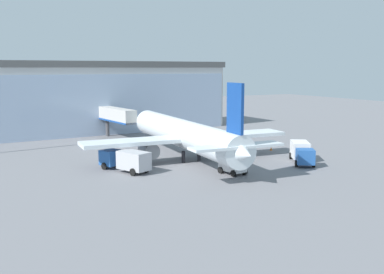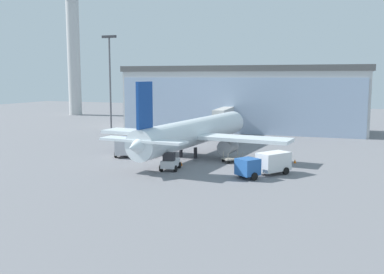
{
  "view_description": "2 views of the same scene",
  "coord_description": "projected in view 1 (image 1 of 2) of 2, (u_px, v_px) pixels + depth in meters",
  "views": [
    {
      "loc": [
        -27.0,
        -50.83,
        12.73
      ],
      "look_at": [
        3.03,
        4.26,
        3.03
      ],
      "focal_mm": 42.0,
      "sensor_mm": 36.0,
      "label": 1
    },
    {
      "loc": [
        25.62,
        -57.46,
        11.66
      ],
      "look_at": [
        1.27,
        4.49,
        2.72
      ],
      "focal_mm": 42.0,
      "sensor_mm": 36.0,
      "label": 2
    }
  ],
  "objects": [
    {
      "name": "baggage_cart",
      "position": [
        238.0,
        155.0,
        63.74
      ],
      "size": [
        3.12,
        3.1,
        1.5
      ],
      "rotation": [
        0.0,
        0.0,
        0.77
      ],
      "color": "#9E998C",
      "rests_on": "ground"
    },
    {
      "name": "airplane",
      "position": [
        185.0,
        135.0,
        62.58
      ],
      "size": [
        29.55,
        35.4,
        11.11
      ],
      "rotation": [
        0.0,
        0.0,
        1.5
      ],
      "color": "white",
      "rests_on": "ground"
    },
    {
      "name": "safety_cone_wingtip",
      "position": [
        271.0,
        149.0,
        69.78
      ],
      "size": [
        0.36,
        0.36,
        0.55
      ],
      "primitive_type": "cone",
      "color": "orange",
      "rests_on": "ground"
    },
    {
      "name": "safety_cone_nose",
      "position": [
        221.0,
        167.0,
        56.97
      ],
      "size": [
        0.36,
        0.36,
        0.55
      ],
      "primitive_type": "cone",
      "color": "orange",
      "rests_on": "ground"
    },
    {
      "name": "jet_bridge",
      "position": [
        117.0,
        116.0,
        80.5
      ],
      "size": [
        3.48,
        11.45,
        5.57
      ],
      "rotation": [
        0.0,
        0.0,
        1.68
      ],
      "color": "beige",
      "rests_on": "ground"
    },
    {
      "name": "fuel_truck",
      "position": [
        302.0,
        152.0,
        60.68
      ],
      "size": [
        5.81,
        7.33,
        2.65
      ],
      "rotation": [
        0.0,
        0.0,
        4.14
      ],
      "color": "#2659A5",
      "rests_on": "ground"
    },
    {
      "name": "pushback_tug",
      "position": [
        233.0,
        166.0,
        54.11
      ],
      "size": [
        2.64,
        3.46,
        2.3
      ],
      "rotation": [
        0.0,
        0.0,
        1.74
      ],
      "color": "silver",
      "rests_on": "ground"
    },
    {
      "name": "terminal_building",
      "position": [
        99.0,
        96.0,
        90.87
      ],
      "size": [
        53.24,
        15.68,
        14.0
      ],
      "rotation": [
        0.0,
        0.0,
        0.04
      ],
      "color": "#BABABA",
      "rests_on": "ground"
    },
    {
      "name": "catering_truck",
      "position": [
        126.0,
        160.0,
        55.53
      ],
      "size": [
        4.83,
        7.59,
        2.65
      ],
      "rotation": [
        0.0,
        0.0,
        1.96
      ],
      "color": "#2659A5",
      "rests_on": "ground"
    },
    {
      "name": "ground",
      "position": [
        187.0,
        166.0,
        58.82
      ],
      "size": [
        240.0,
        240.0,
        0.0
      ],
      "primitive_type": "plane",
      "color": "slate"
    }
  ]
}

